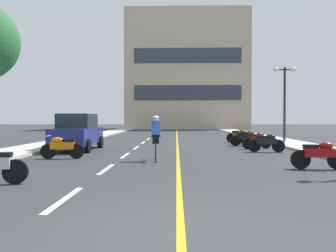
{
  "coord_description": "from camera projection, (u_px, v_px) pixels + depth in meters",
  "views": [
    {
      "loc": [
        0.19,
        -4.63,
        1.58
      ],
      "look_at": [
        -0.37,
        18.27,
        1.09
      ],
      "focal_mm": 36.74,
      "sensor_mm": 36.0,
      "label": 1
    }
  ],
  "objects": [
    {
      "name": "ground_plane",
      "position": [
        174.0,
        140.0,
        25.66
      ],
      "size": [
        140.0,
        140.0,
        0.0
      ],
      "primitive_type": "plane",
      "color": "#2D3033"
    },
    {
      "name": "curb_left",
      "position": [
        88.0,
        137.0,
        28.83
      ],
      "size": [
        2.4,
        72.0,
        0.12
      ],
      "primitive_type": "cube",
      "color": "#B7B2A8",
      "rests_on": "ground"
    },
    {
      "name": "curb_right",
      "position": [
        261.0,
        137.0,
        28.48
      ],
      "size": [
        2.4,
        72.0,
        0.12
      ],
      "primitive_type": "cube",
      "color": "#B7B2A8",
      "rests_on": "ground"
    },
    {
      "name": "lane_dash_0",
      "position": [
        65.0,
        199.0,
        6.72
      ],
      "size": [
        0.14,
        2.2,
        0.01
      ],
      "primitive_type": "cube",
      "color": "silver",
      "rests_on": "ground"
    },
    {
      "name": "lane_dash_1",
      "position": [
        106.0,
        169.0,
        10.71
      ],
      "size": [
        0.14,
        2.2,
        0.01
      ],
      "primitive_type": "cube",
      "color": "silver",
      "rests_on": "ground"
    },
    {
      "name": "lane_dash_2",
      "position": [
        125.0,
        155.0,
        14.71
      ],
      "size": [
        0.14,
        2.2,
        0.01
      ],
      "primitive_type": "cube",
      "color": "silver",
      "rests_on": "ground"
    },
    {
      "name": "lane_dash_3",
      "position": [
        136.0,
        148.0,
        18.71
      ],
      "size": [
        0.14,
        2.2,
        0.01
      ],
      "primitive_type": "cube",
      "color": "silver",
      "rests_on": "ground"
    },
    {
      "name": "lane_dash_4",
      "position": [
        143.0,
        142.0,
        22.71
      ],
      "size": [
        0.14,
        2.2,
        0.01
      ],
      "primitive_type": "cube",
      "color": "silver",
      "rests_on": "ground"
    },
    {
      "name": "lane_dash_5",
      "position": [
        148.0,
        139.0,
        26.71
      ],
      "size": [
        0.14,
        2.2,
        0.01
      ],
      "primitive_type": "cube",
      "color": "silver",
      "rests_on": "ground"
    },
    {
      "name": "lane_dash_6",
      "position": [
        152.0,
        136.0,
        30.7
      ],
      "size": [
        0.14,
        2.2,
        0.01
      ],
      "primitive_type": "cube",
      "color": "silver",
      "rests_on": "ground"
    },
    {
      "name": "lane_dash_7",
      "position": [
        155.0,
        134.0,
        34.7
      ],
      "size": [
        0.14,
        2.2,
        0.01
      ],
      "primitive_type": "cube",
      "color": "silver",
      "rests_on": "ground"
    },
    {
      "name": "lane_dash_8",
      "position": [
        157.0,
        133.0,
        38.7
      ],
      "size": [
        0.14,
        2.2,
        0.01
      ],
      "primitive_type": "cube",
      "color": "silver",
      "rests_on": "ground"
    },
    {
      "name": "lane_dash_9",
      "position": [
        159.0,
        131.0,
        42.7
      ],
      "size": [
        0.14,
        2.2,
        0.01
      ],
      "primitive_type": "cube",
      "color": "silver",
      "rests_on": "ground"
    },
    {
      "name": "lane_dash_10",
      "position": [
        160.0,
        130.0,
        46.69
      ],
      "size": [
        0.14,
        2.2,
        0.01
      ],
      "primitive_type": "cube",
      "color": "silver",
      "rests_on": "ground"
    },
    {
      "name": "lane_dash_11",
      "position": [
        162.0,
        129.0,
        50.69
      ],
      "size": [
        0.14,
        2.2,
        0.01
      ],
      "primitive_type": "cube",
      "color": "silver",
      "rests_on": "ground"
    },
    {
      "name": "centre_line_yellow",
      "position": [
        177.0,
        138.0,
        28.65
      ],
      "size": [
        0.12,
        66.0,
        0.01
      ],
      "primitive_type": "cube",
      "color": "gold",
      "rests_on": "ground"
    },
    {
      "name": "office_building",
      "position": [
        187.0,
        72.0,
        53.26
      ],
      "size": [
        18.39,
        7.82,
        17.81
      ],
      "color": "#BCAD93",
      "rests_on": "ground"
    },
    {
      "name": "street_lamp_mid",
      "position": [
        285.0,
        86.0,
        21.59
      ],
      "size": [
        1.46,
        0.36,
        4.72
      ],
      "color": "black",
      "rests_on": "curb_right"
    },
    {
      "name": "parked_car_near",
      "position": [
        78.0,
        132.0,
        17.22
      ],
      "size": [
        1.96,
        4.22,
        1.82
      ],
      "color": "black",
      "rests_on": "ground"
    },
    {
      "name": "motorcycle_1",
      "position": [
        319.0,
        154.0,
        10.67
      ],
      "size": [
        1.7,
        0.6,
        0.92
      ],
      "color": "black",
      "rests_on": "ground"
    },
    {
      "name": "motorcycle_2",
      "position": [
        62.0,
        147.0,
        13.48
      ],
      "size": [
        1.7,
        0.6,
        0.92
      ],
      "color": "black",
      "rests_on": "ground"
    },
    {
      "name": "motorcycle_3",
      "position": [
        267.0,
        142.0,
        16.12
      ],
      "size": [
        1.7,
        0.6,
        0.92
      ],
      "color": "black",
      "rests_on": "ground"
    },
    {
      "name": "motorcycle_4",
      "position": [
        257.0,
        140.0,
        17.9
      ],
      "size": [
        1.64,
        0.8,
        0.92
      ],
      "color": "black",
      "rests_on": "ground"
    },
    {
      "name": "motorcycle_5",
      "position": [
        245.0,
        138.0,
        19.71
      ],
      "size": [
        1.7,
        0.6,
        0.92
      ],
      "color": "black",
      "rests_on": "ground"
    },
    {
      "name": "motorcycle_6",
      "position": [
        248.0,
        137.0,
        21.15
      ],
      "size": [
        1.7,
        0.6,
        0.92
      ],
      "color": "black",
      "rests_on": "ground"
    },
    {
      "name": "motorcycle_7",
      "position": [
        239.0,
        135.0,
        22.89
      ],
      "size": [
        1.7,
        0.6,
        0.92
      ],
      "color": "black",
      "rests_on": "ground"
    },
    {
      "name": "cyclist_rider",
      "position": [
        156.0,
        137.0,
        12.86
      ],
      "size": [
        0.42,
        1.77,
        1.71
      ],
      "color": "black",
      "rests_on": "ground"
    }
  ]
}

